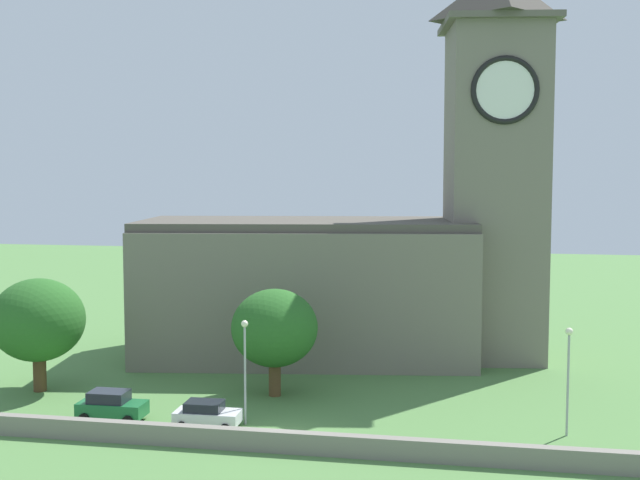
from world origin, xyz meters
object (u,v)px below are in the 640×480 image
at_px(streetlamp_west_mid, 245,354).
at_px(car_green, 111,406).
at_px(car_white, 207,414).
at_px(tree_churchyard, 275,328).
at_px(church, 366,249).
at_px(tree_by_tower, 38,320).
at_px(streetlamp_central, 568,363).

bearing_deg(streetlamp_west_mid, car_green, -174.15).
height_order(car_white, tree_churchyard, tree_churchyard).
bearing_deg(church, tree_by_tower, -145.05).
relative_size(streetlamp_central, tree_by_tower, 0.80).
distance_m(car_white, tree_by_tower, 16.19).
bearing_deg(church, car_white, -109.08).
height_order(car_green, streetlamp_west_mid, streetlamp_west_mid).
xyz_separation_m(streetlamp_west_mid, tree_churchyard, (0.29, 6.59, 0.38)).
relative_size(church, tree_churchyard, 4.67).
bearing_deg(streetlamp_central, tree_by_tower, 174.73).
xyz_separation_m(church, car_green, (-13.61, -20.79, -8.31)).
bearing_deg(streetlamp_central, streetlamp_west_mid, -175.98).
bearing_deg(car_green, tree_churchyard, 40.17).
distance_m(streetlamp_west_mid, tree_by_tower, 17.35).
height_order(car_green, car_white, car_green).
relative_size(car_green, streetlamp_west_mid, 0.65).
bearing_deg(tree_churchyard, car_green, -139.83).
height_order(church, car_white, church).
height_order(car_white, tree_by_tower, tree_by_tower).
xyz_separation_m(streetlamp_central, tree_churchyard, (-19.25, 5.21, 0.40)).
distance_m(car_green, car_white, 6.37).
xyz_separation_m(car_green, tree_by_tower, (-8.13, 5.59, 4.19)).
distance_m(streetlamp_central, tree_churchyard, 19.95).
relative_size(car_white, tree_churchyard, 0.54).
relative_size(church, car_white, 8.70).
bearing_deg(streetlamp_west_mid, tree_by_tower, 164.22).
distance_m(streetlamp_west_mid, tree_churchyard, 6.61).
bearing_deg(tree_by_tower, car_green, -34.51).
bearing_deg(tree_by_tower, streetlamp_central, -5.27).
relative_size(car_green, car_white, 1.05).
bearing_deg(streetlamp_central, car_white, -173.68).
xyz_separation_m(car_green, tree_churchyard, (8.84, 7.46, 3.85)).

